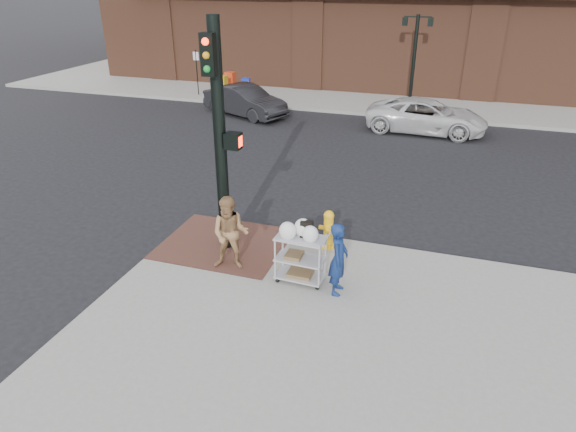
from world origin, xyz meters
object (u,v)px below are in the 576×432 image
(minivan_white, at_px, (427,116))
(pedestrian_tan, at_px, (230,233))
(lamp_post, at_px, (415,51))
(woman_blue, at_px, (339,259))
(traffic_signal_pole, at_px, (220,134))
(fire_hydrant, at_px, (328,229))
(sedan_dark, at_px, (245,101))
(utility_cart, at_px, (300,255))

(minivan_white, bearing_deg, pedestrian_tan, 168.59)
(lamp_post, bearing_deg, woman_blue, -88.75)
(traffic_signal_pole, xyz_separation_m, woman_blue, (2.83, -0.98, -1.94))
(traffic_signal_pole, xyz_separation_m, pedestrian_tan, (0.48, -0.77, -1.87))
(pedestrian_tan, xyz_separation_m, minivan_white, (3.05, 12.24, -0.31))
(woman_blue, bearing_deg, pedestrian_tan, 82.62)
(traffic_signal_pole, xyz_separation_m, minivan_white, (3.53, 11.47, -2.18))
(lamp_post, bearing_deg, fire_hydrant, -91.05)
(lamp_post, height_order, pedestrian_tan, lamp_post)
(traffic_signal_pole, relative_size, pedestrian_tan, 3.08)
(woman_blue, height_order, pedestrian_tan, pedestrian_tan)
(lamp_post, distance_m, sedan_dark, 7.98)
(woman_blue, bearing_deg, lamp_post, -1.17)
(sedan_dark, relative_size, minivan_white, 0.87)
(minivan_white, bearing_deg, fire_hydrant, 175.60)
(pedestrian_tan, distance_m, utility_cart, 1.55)
(traffic_signal_pole, relative_size, sedan_dark, 1.23)
(utility_cart, relative_size, fire_hydrant, 1.47)
(lamp_post, relative_size, woman_blue, 2.69)
(lamp_post, bearing_deg, minivan_white, -74.39)
(traffic_signal_pole, bearing_deg, woman_blue, -19.08)
(woman_blue, relative_size, sedan_dark, 0.37)
(traffic_signal_pole, bearing_deg, minivan_white, 72.91)
(traffic_signal_pole, bearing_deg, fire_hydrant, 17.93)
(woman_blue, height_order, utility_cart, woman_blue)
(lamp_post, distance_m, fire_hydrant, 14.65)
(lamp_post, bearing_deg, sedan_dark, -151.76)
(minivan_white, distance_m, utility_cart, 12.39)
(pedestrian_tan, height_order, minivan_white, pedestrian_tan)
(sedan_dark, bearing_deg, utility_cart, -129.65)
(lamp_post, xyz_separation_m, fire_hydrant, (-0.27, -14.51, -2.00))
(woman_blue, height_order, sedan_dark, woman_blue)
(utility_cart, height_order, fire_hydrant, utility_cart)
(lamp_post, relative_size, pedestrian_tan, 2.47)
(sedan_dark, height_order, minivan_white, sedan_dark)
(woman_blue, distance_m, utility_cart, 0.84)
(fire_hydrant, bearing_deg, pedestrian_tan, -139.33)
(lamp_post, height_order, traffic_signal_pole, traffic_signal_pole)
(lamp_post, distance_m, woman_blue, 16.30)
(traffic_signal_pole, xyz_separation_m, sedan_dark, (-4.34, 11.56, -2.16))
(traffic_signal_pole, height_order, minivan_white, traffic_signal_pole)
(fire_hydrant, bearing_deg, woman_blue, -69.96)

